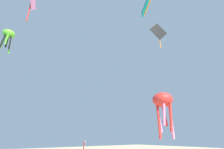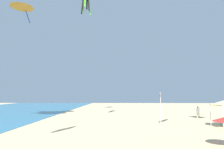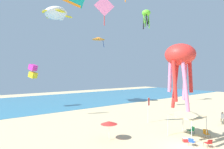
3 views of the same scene
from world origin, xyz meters
name	(u,v)px [view 2 (image 2 of 3)]	position (x,y,z in m)	size (l,w,h in m)	color
folding_chair_left_of_tent	(223,122)	(4.09, 2.09, 0.47)	(0.72, 0.65, 0.82)	black
banner_flag	(160,105)	(4.05, 8.58, 2.16)	(0.36, 0.06, 3.59)	silver
person_by_tent	(198,111)	(11.47, 1.76, 0.98)	(0.40, 0.42, 1.66)	#C6B28C
kite_delta_orange	(22,5)	(6.73, 25.39, 14.74)	(3.43, 3.44, 2.29)	orange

